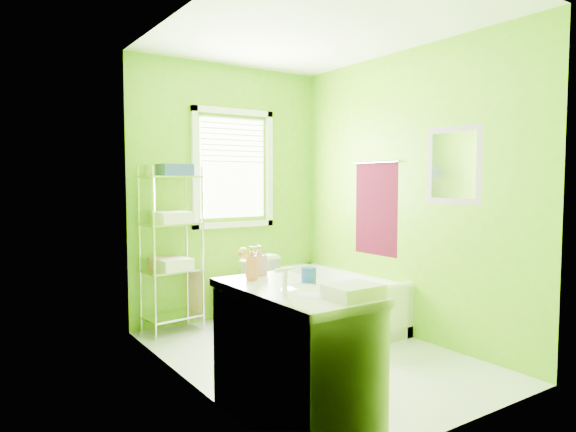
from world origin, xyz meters
TOP-DOWN VIEW (x-y plane):
  - ground at (0.00, 0.00)m, footprint 2.90×2.90m
  - room_envelope at (0.00, 0.00)m, footprint 2.14×2.94m
  - window at (0.05, 1.42)m, footprint 0.92×0.05m
  - door at (-1.04, -1.00)m, footprint 0.09×0.80m
  - right_wall_decor at (1.04, -0.02)m, footprint 0.04×1.48m
  - bathtub at (0.68, 0.64)m, footprint 0.74×1.59m
  - toilet at (-0.05, 1.10)m, footprint 0.57×0.78m
  - vanity at (-0.79, -0.89)m, footprint 0.55×1.07m
  - wire_shelf_unit at (-0.68, 1.28)m, footprint 0.56×0.45m

SIDE VIEW (x-z plane):
  - ground at x=0.00m, z-range 0.00..0.00m
  - bathtub at x=0.68m, z-range -0.09..0.42m
  - toilet at x=-0.05m, z-range 0.00..0.72m
  - vanity at x=-0.79m, z-range -0.08..0.94m
  - wire_shelf_unit at x=-0.68m, z-range 0.17..1.75m
  - door at x=-1.04m, z-range 0.00..2.00m
  - right_wall_decor at x=1.04m, z-range 0.74..1.91m
  - room_envelope at x=0.00m, z-range 0.24..2.86m
  - window at x=0.05m, z-range 1.00..2.22m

